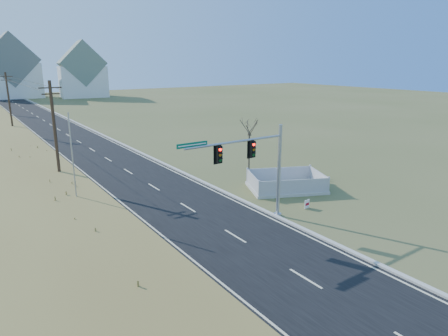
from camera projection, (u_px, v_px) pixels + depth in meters
ground at (218, 226)px, 26.22m from camera, size 260.00×260.00×0.00m
road at (53, 126)px, 66.23m from camera, size 8.00×180.00×0.06m
curb at (79, 124)px, 68.46m from camera, size 0.30×180.00×0.18m
utility_pole_near at (55, 133)px, 33.50m from camera, size 1.80×0.26×9.00m
utility_pole_mid at (9, 103)px, 57.51m from camera, size 1.80×0.26×9.00m
condo_n at (11, 71)px, 114.96m from camera, size 15.27×10.20×18.54m
condo_ne at (83, 74)px, 118.49m from camera, size 14.12×10.51×16.52m
traffic_signal_mast at (259, 164)px, 25.94m from camera, size 8.11×0.55×6.45m
fence_enclosure at (286, 186)px, 33.76m from camera, size 7.26×6.26×1.39m
open_sign at (307, 204)px, 29.29m from camera, size 0.52×0.13×0.65m
flagpole at (74, 175)px, 27.67m from camera, size 0.32×0.32×7.20m
bare_tree at (250, 126)px, 39.11m from camera, size 2.03×2.03×5.39m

